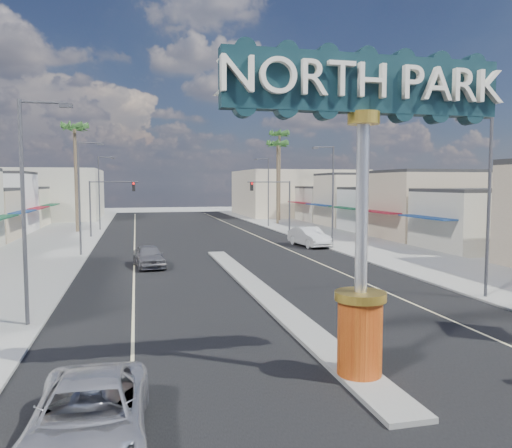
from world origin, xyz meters
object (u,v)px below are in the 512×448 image
streetlight_r_mid (331,191)px  car_parked_left (149,256)px  gateway_sign (363,177)px  palm_right_far (280,139)px  streetlight_l_near (28,201)px  suv_left (89,417)px  streetlight_l_mid (81,192)px  streetlight_r_near (486,197)px  palm_right_mid (278,148)px  streetlight_l_far (101,189)px  palm_left_far (75,133)px  car_parked_right (309,237)px  streetlight_r_far (267,189)px  traffic_signal_left (108,197)px  traffic_signal_right (275,196)px

streetlight_r_mid → car_parked_left: 17.73m
gateway_sign → palm_right_far: size_ratio=0.65×
streetlight_l_near → suv_left: size_ratio=1.68×
streetlight_l_mid → streetlight_r_near: size_ratio=1.00×
palm_right_far → palm_right_mid: bearing=-108.4°
gateway_sign → streetlight_l_far: size_ratio=1.02×
palm_left_far → palm_right_far: size_ratio=0.93×
streetlight_l_mid → streetlight_r_near: (20.87, -20.00, 0.00)m
streetlight_r_near → car_parked_left: size_ratio=1.99×
palm_left_far → car_parked_right: 30.56m
streetlight_l_near → car_parked_left: size_ratio=1.99×
streetlight_r_far → car_parked_right: size_ratio=1.67×
streetlight_l_mid → streetlight_l_far: (0.00, 22.00, 0.00)m
traffic_signal_left → streetlight_r_far: size_ratio=0.67×
car_parked_left → traffic_signal_left: bearing=92.6°
car_parked_left → streetlight_r_near: bearing=-47.9°
gateway_sign → streetlight_r_near: gateway_sign is taller
car_parked_left → palm_right_mid: bearing=52.8°
streetlight_r_far → suv_left: (-17.80, -52.25, -4.32)m
traffic_signal_right → streetlight_l_near: 39.26m
traffic_signal_left → car_parked_right: 22.25m
car_parked_right → streetlight_l_far: bearing=125.8°
car_parked_left → palm_left_far: bearing=98.3°
gateway_sign → streetlight_r_mid: gateway_sign is taller
streetlight_l_far → streetlight_r_far: bearing=0.0°
streetlight_r_mid → palm_right_far: (4.57, 32.00, 7.32)m
streetlight_r_near → streetlight_r_far: 42.00m
gateway_sign → traffic_signal_left: (-9.18, 42.02, -1.65)m
streetlight_r_far → suv_left: streetlight_r_far is taller
streetlight_r_mid → palm_right_far: bearing=81.9°
streetlight_l_near → suv_left: (3.07, -10.25, -4.32)m
palm_right_far → streetlight_l_far: bearing=-158.5°
streetlight_l_mid → streetlight_l_far: 22.00m
palm_right_mid → palm_right_far: size_ratio=0.86×
streetlight_r_mid → streetlight_r_far: (0.00, 22.00, 0.00)m
streetlight_r_near → suv_left: 20.99m
traffic_signal_left → palm_left_far: palm_left_far is taller
streetlight_l_mid → traffic_signal_left: bearing=84.9°
streetlight_l_near → streetlight_r_mid: (20.87, 20.00, 0.00)m
streetlight_r_near → streetlight_l_far: bearing=116.4°
streetlight_l_mid → palm_right_mid: 35.44m
gateway_sign → palm_right_mid: size_ratio=0.76×
traffic_signal_left → streetlight_l_near: size_ratio=0.67×
streetlight_l_far → palm_right_far: size_ratio=0.64×
traffic_signal_right → streetlight_r_mid: bearing=-84.9°
streetlight_l_near → palm_right_far: size_ratio=0.64×
streetlight_l_near → streetlight_l_mid: same height
traffic_signal_right → streetlight_l_far: streetlight_l_far is taller
traffic_signal_left → palm_right_mid: palm_right_mid is taller
gateway_sign → palm_right_mid: (13.00, 54.02, 4.67)m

